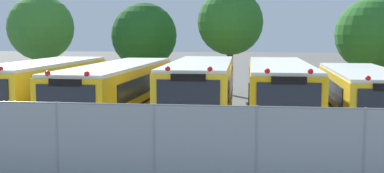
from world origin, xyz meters
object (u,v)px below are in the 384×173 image
Objects in this scene: tree_0 at (40,27)px; tree_2 at (230,20)px; school_bus_1 at (119,91)px; school_bus_2 at (201,89)px; tree_1 at (145,35)px; tree_3 at (370,34)px; school_bus_4 at (362,96)px; school_bus_3 at (279,92)px; school_bus_0 at (43,89)px.

tree_0 is 12.25m from tree_2.
school_bus_1 is at bearing -51.41° from tree_0.
tree_1 is at bearing -67.02° from school_bus_2.
school_bus_2 is 1.73× the size of tree_3.
school_bus_3 is at bearing 3.74° from school_bus_4.
school_bus_3 is (10.16, 0.10, 0.01)m from school_bus_0.
tree_2 is (5.59, -1.05, 0.89)m from tree_1.
tree_1 is at bearing 169.35° from tree_2.
school_bus_0 is 0.87× the size of school_bus_1.
school_bus_3 is at bearing -178.82° from school_bus_0.
tree_0 is at bearing -179.60° from tree_2.
school_bus_0 is 18.92m from tree_3.
school_bus_3 is 1.76× the size of tree_3.
tree_2 is (-2.47, 9.93, 3.19)m from school_bus_3.
tree_3 is at bearing -120.93° from school_bus_3.
tree_0 is 0.96× the size of tree_2.
school_bus_0 reaches higher than school_bus_1.
school_bus_2 is (3.50, 0.44, 0.05)m from school_bus_1.
school_bus_3 is at bearing -177.73° from school_bus_1.
tree_1 is at bearing -100.05° from school_bus_0.
school_bus_1 is (3.39, -0.03, -0.04)m from school_bus_0.
school_bus_2 is (6.89, 0.42, 0.02)m from school_bus_0.
tree_0 reaches higher than tree_1.
tree_1 is (2.09, 11.08, 2.31)m from school_bus_0.
school_bus_0 is 13.51m from school_bus_4.
tree_0 is at bearing -26.73° from school_bus_4.
school_bus_3 is 1.11× the size of school_bus_4.
school_bus_1 is 1.10× the size of school_bus_3.
tree_1 reaches higher than school_bus_3.
tree_3 is at bearing -4.99° from tree_1.
tree_0 is at bearing -50.19° from school_bus_1.
school_bus_1 is 11.40m from tree_2.
school_bus_2 reaches higher than school_bus_4.
school_bus_1 is at bearing 2.97° from school_bus_4.
school_bus_1 is 1.95× the size of tree_1.
tree_0 reaches higher than school_bus_3.
school_bus_0 is 11.51m from tree_1.
school_bus_2 is at bearing -171.54° from school_bus_1.
school_bus_1 is 10.12m from school_bus_4.
school_bus_0 is 11.30m from tree_0.
school_bus_0 is at bearing 0.77° from school_bus_1.
tree_1 is (-1.30, 11.10, 2.34)m from school_bus_1.
school_bus_3 is at bearing -76.02° from tree_2.
tree_2 is at bearing 178.89° from tree_3.
school_bus_0 is 0.96× the size of school_bus_2.
tree_0 is 6.77m from tree_1.
tree_3 is at bearing -1.11° from tree_2.
tree_2 reaches higher than tree_3.
school_bus_3 is at bearing -53.71° from tree_1.
school_bus_2 reaches higher than school_bus_3.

